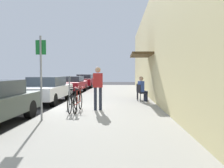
# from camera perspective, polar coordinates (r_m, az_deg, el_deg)

# --- Properties ---
(ground_plane) EXTENTS (60.00, 60.00, 0.00)m
(ground_plane) POSITION_cam_1_polar(r_m,az_deg,el_deg) (9.63, -15.02, -6.72)
(ground_plane) COLOR #2D2D30
(sidewalk_slab) EXTENTS (4.50, 32.00, 0.12)m
(sidewalk_slab) POSITION_cam_1_polar(r_m,az_deg,el_deg) (11.17, -0.73, -5.00)
(sidewalk_slab) COLOR #9E9B93
(sidewalk_slab) RESTS_ON ground_plane
(building_facade) EXTENTS (1.40, 32.00, 5.96)m
(building_facade) POSITION_cam_1_polar(r_m,az_deg,el_deg) (11.28, 11.69, 9.89)
(building_facade) COLOR beige
(building_facade) RESTS_ON ground_plane
(parked_car_1) EXTENTS (1.80, 4.40, 1.38)m
(parked_car_1) POSITION_cam_1_polar(r_m,az_deg,el_deg) (12.26, -16.42, -1.32)
(parked_car_1) COLOR silver
(parked_car_1) RESTS_ON ground_plane
(parked_car_2) EXTENTS (1.80, 4.40, 1.32)m
(parked_car_2) POSITION_cam_1_polar(r_m,az_deg,el_deg) (18.09, -10.19, 0.00)
(parked_car_2) COLOR maroon
(parked_car_2) RESTS_ON ground_plane
(parked_car_3) EXTENTS (1.80, 4.40, 1.43)m
(parked_car_3) POSITION_cam_1_polar(r_m,az_deg,el_deg) (24.16, -6.96, 0.84)
(parked_car_3) COLOR maroon
(parked_car_3) RESTS_ON ground_plane
(parking_meter) EXTENTS (0.12, 0.10, 1.32)m
(parking_meter) POSITION_cam_1_polar(r_m,az_deg,el_deg) (10.46, -10.91, -1.03)
(parking_meter) COLOR slate
(parking_meter) RESTS_ON sidewalk_slab
(street_sign) EXTENTS (0.32, 0.06, 2.60)m
(street_sign) POSITION_cam_1_polar(r_m,az_deg,el_deg) (7.14, -17.81, 3.16)
(street_sign) COLOR gray
(street_sign) RESTS_ON sidewalk_slab
(bicycle_0) EXTENTS (0.46, 1.71, 0.90)m
(bicycle_0) POSITION_cam_1_polar(r_m,az_deg,el_deg) (8.53, -8.77, -4.63)
(bicycle_0) COLOR black
(bicycle_0) RESTS_ON sidewalk_slab
(bicycle_1) EXTENTS (0.46, 1.71, 0.90)m
(bicycle_1) POSITION_cam_1_polar(r_m,az_deg,el_deg) (8.61, -10.02, -4.57)
(bicycle_1) COLOR black
(bicycle_1) RESTS_ON sidewalk_slab
(cafe_chair_0) EXTENTS (0.55, 0.55, 0.87)m
(cafe_chair_0) POSITION_cam_1_polar(r_m,az_deg,el_deg) (11.47, 7.48, -1.98)
(cafe_chair_0) COLOR black
(cafe_chair_0) RESTS_ON sidewalk_slab
(seated_patron_0) EXTENTS (0.50, 0.46, 1.29)m
(seated_patron_0) POSITION_cam_1_polar(r_m,az_deg,el_deg) (11.48, 7.77, -1.01)
(seated_patron_0) COLOR #232838
(seated_patron_0) RESTS_ON sidewalk_slab
(cafe_chair_1) EXTENTS (0.52, 0.52, 0.87)m
(cafe_chair_1) POSITION_cam_1_polar(r_m,az_deg,el_deg) (12.42, 7.09, -1.61)
(cafe_chair_1) COLOR black
(cafe_chair_1) RESTS_ON sidewalk_slab
(pedestrian_standing) EXTENTS (0.36, 0.22, 1.70)m
(pedestrian_standing) POSITION_cam_1_polar(r_m,az_deg,el_deg) (8.72, -3.66, -0.21)
(pedestrian_standing) COLOR #232838
(pedestrian_standing) RESTS_ON sidewalk_slab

